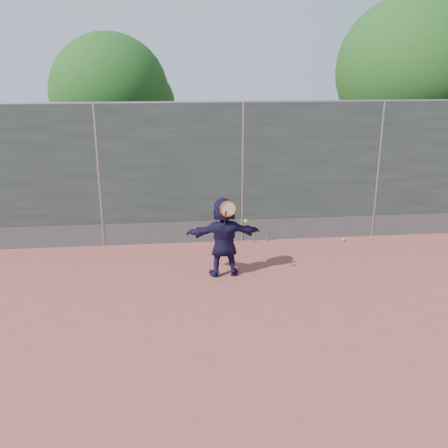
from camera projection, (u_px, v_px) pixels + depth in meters
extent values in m
plane|color=#9E4C42|center=(274.00, 316.00, 7.76)|extent=(80.00, 80.00, 0.00)
imported|color=#191336|center=(224.00, 237.00, 9.07)|extent=(1.38, 0.46, 1.48)
sphere|color=#9BCF2E|center=(343.00, 240.00, 11.01)|extent=(0.07, 0.07, 0.07)
cube|color=#38423D|center=(243.00, 163.00, 10.54)|extent=(20.00, 0.04, 2.50)
cube|color=slate|center=(242.00, 230.00, 11.00)|extent=(20.00, 0.03, 0.50)
cylinder|color=gray|center=(243.00, 102.00, 10.16)|extent=(20.00, 0.05, 0.05)
cylinder|color=gray|center=(99.00, 177.00, 10.31)|extent=(0.06, 0.06, 3.00)
cylinder|color=gray|center=(243.00, 174.00, 10.61)|extent=(0.06, 0.06, 3.00)
cylinder|color=gray|center=(378.00, 171.00, 10.92)|extent=(0.06, 0.06, 3.00)
torus|color=#C54F12|center=(228.00, 209.00, 8.70)|extent=(0.29, 0.08, 0.29)
cylinder|color=beige|center=(228.00, 209.00, 8.70)|extent=(0.25, 0.05, 0.25)
cylinder|color=black|center=(225.00, 220.00, 8.78)|extent=(0.05, 0.13, 0.33)
sphere|color=#9BCF2E|center=(246.00, 221.00, 8.77)|extent=(0.07, 0.07, 0.07)
cylinder|color=#382314|center=(398.00, 160.00, 13.22)|extent=(0.28, 0.28, 2.60)
sphere|color=#23561C|center=(408.00, 70.00, 12.52)|extent=(3.60, 3.60, 3.60)
sphere|color=#23561C|center=(430.00, 85.00, 12.89)|extent=(2.52, 2.52, 2.52)
cylinder|color=#382314|center=(115.00, 168.00, 13.27)|extent=(0.28, 0.28, 2.20)
sphere|color=#23561C|center=(110.00, 93.00, 12.68)|extent=(3.00, 3.00, 3.00)
sphere|color=#23561C|center=(135.00, 105.00, 13.02)|extent=(2.10, 2.10, 2.10)
cone|color=#387226|center=(254.00, 236.00, 10.95)|extent=(0.03, 0.03, 0.26)
cone|color=#387226|center=(267.00, 235.00, 10.99)|extent=(0.03, 0.03, 0.30)
cone|color=#387226|center=(238.00, 238.00, 10.90)|extent=(0.03, 0.03, 0.22)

